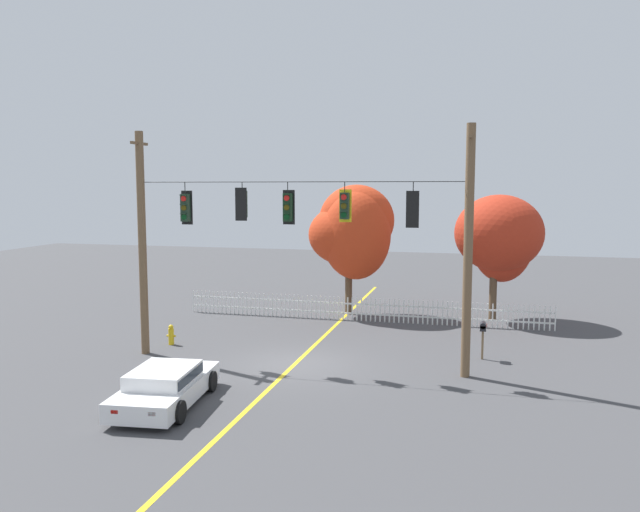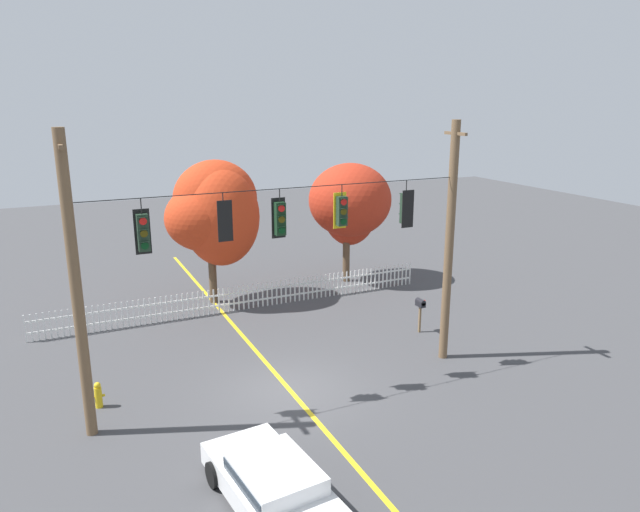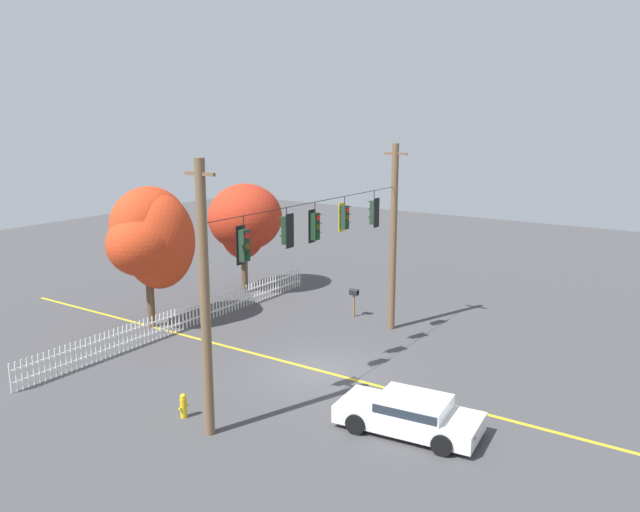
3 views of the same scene
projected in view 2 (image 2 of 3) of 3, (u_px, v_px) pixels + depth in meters
ground at (290, 390)px, 19.00m from camera, size 80.00×80.00×0.00m
lane_centerline_stripe at (290, 390)px, 19.00m from camera, size 0.16×36.00×0.01m
signal_support_span at (288, 263)px, 17.90m from camera, size 12.25×1.10×8.41m
traffic_signal_northbound_primary at (143, 232)px, 15.86m from camera, size 0.43×0.38×1.56m
traffic_signal_eastbound_side at (224, 220)px, 16.72m from camera, size 0.43×0.38×1.38m
traffic_signal_northbound_secondary at (280, 219)px, 17.45m from camera, size 0.43×0.38×1.50m
traffic_signal_southbound_primary at (342, 211)px, 18.27m from camera, size 0.43×0.38×1.39m
traffic_signal_westbound_side at (406, 208)px, 19.22m from camera, size 0.43×0.38×1.53m
white_picket_fence at (243, 297)px, 26.12m from camera, size 17.47×0.06×1.11m
autumn_maple_near_fence at (215, 211)px, 26.12m from camera, size 4.23×3.57×6.47m
autumn_maple_mid at (350, 202)px, 29.49m from camera, size 4.15×3.96×6.00m
parked_car at (274, 484)px, 13.45m from camera, size 2.37×4.56×1.15m
fire_hydrant at (98, 395)px, 17.87m from camera, size 0.38×0.22×0.82m
roadside_mailbox at (420, 305)px, 23.42m from camera, size 0.25×0.44×1.40m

